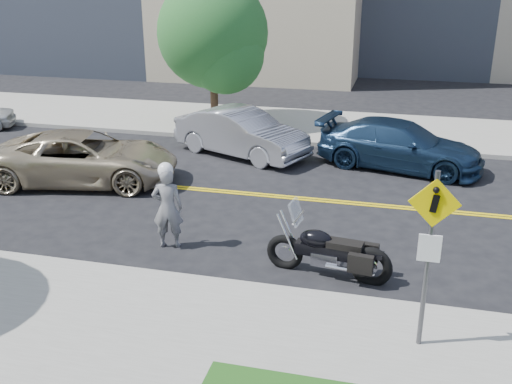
{
  "coord_description": "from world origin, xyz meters",
  "views": [
    {
      "loc": [
        3.62,
        -15.01,
        6.0
      ],
      "look_at": [
        0.58,
        -2.85,
        1.2
      ],
      "focal_mm": 42.0,
      "sensor_mm": 36.0,
      "label": 1
    }
  ],
  "objects_px": {
    "parked_car_silver": "(241,133)",
    "parked_car_blue": "(400,145)",
    "suv": "(84,158)",
    "motorcyclist": "(167,206)",
    "pedestrian_sign": "(430,244)",
    "motorcycle": "(329,241)"
  },
  "relations": [
    {
      "from": "motorcyclist",
      "to": "parked_car_blue",
      "type": "height_order",
      "value": "motorcyclist"
    },
    {
      "from": "motorcyclist",
      "to": "parked_car_blue",
      "type": "bearing_deg",
      "value": -137.87
    },
    {
      "from": "pedestrian_sign",
      "to": "motorcyclist",
      "type": "bearing_deg",
      "value": 153.67
    },
    {
      "from": "suv",
      "to": "parked_car_silver",
      "type": "relative_size",
      "value": 1.14
    },
    {
      "from": "motorcyclist",
      "to": "parked_car_silver",
      "type": "distance_m",
      "value": 7.06
    },
    {
      "from": "motorcyclist",
      "to": "suv",
      "type": "xyz_separation_m",
      "value": [
        -3.97,
        3.41,
        -0.25
      ]
    },
    {
      "from": "motorcyclist",
      "to": "suv",
      "type": "bearing_deg",
      "value": -53.55
    },
    {
      "from": "motorcyclist",
      "to": "parked_car_silver",
      "type": "relative_size",
      "value": 0.43
    },
    {
      "from": "pedestrian_sign",
      "to": "parked_car_blue",
      "type": "relative_size",
      "value": 0.59
    },
    {
      "from": "parked_car_silver",
      "to": "motorcycle",
      "type": "bearing_deg",
      "value": -129.31
    },
    {
      "from": "motorcyclist",
      "to": "parked_car_blue",
      "type": "xyz_separation_m",
      "value": [
        4.87,
        6.97,
        -0.26
      ]
    },
    {
      "from": "pedestrian_sign",
      "to": "motorcycle",
      "type": "xyz_separation_m",
      "value": [
        -1.79,
        2.22,
        -1.19
      ]
    },
    {
      "from": "suv",
      "to": "parked_car_blue",
      "type": "distance_m",
      "value": 9.53
    },
    {
      "from": "pedestrian_sign",
      "to": "parked_car_silver",
      "type": "xyz_separation_m",
      "value": [
        -5.7,
        9.75,
        -1.19
      ]
    },
    {
      "from": "pedestrian_sign",
      "to": "suv",
      "type": "distance_m",
      "value": 11.29
    },
    {
      "from": "suv",
      "to": "parked_car_blue",
      "type": "height_order",
      "value": "suv"
    },
    {
      "from": "suv",
      "to": "parked_car_blue",
      "type": "xyz_separation_m",
      "value": [
        8.84,
        3.56,
        -0.01
      ]
    },
    {
      "from": "pedestrian_sign",
      "to": "motorcyclist",
      "type": "xyz_separation_m",
      "value": [
        -5.45,
        2.7,
        -0.97
      ]
    },
    {
      "from": "pedestrian_sign",
      "to": "motorcycle",
      "type": "height_order",
      "value": "pedestrian_sign"
    },
    {
      "from": "parked_car_silver",
      "to": "parked_car_blue",
      "type": "distance_m",
      "value": 5.12
    },
    {
      "from": "motorcycle",
      "to": "suv",
      "type": "height_order",
      "value": "motorcycle"
    },
    {
      "from": "motorcyclist",
      "to": "parked_car_blue",
      "type": "distance_m",
      "value": 8.51
    }
  ]
}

